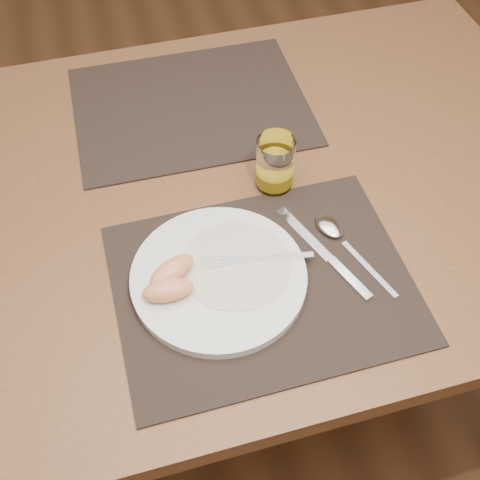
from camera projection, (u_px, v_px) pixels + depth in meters
name	position (u px, v px, depth m)	size (l,w,h in m)	color
ground	(222.00, 375.00, 1.64)	(5.00, 5.00, 0.00)	#57351D
table	(214.00, 217.00, 1.12)	(1.40, 0.90, 0.75)	brown
placemat_near	(263.00, 283.00, 0.92)	(0.45, 0.35, 0.00)	black
placemat_far	(191.00, 106.00, 1.18)	(0.45, 0.35, 0.00)	black
plate	(219.00, 277.00, 0.92)	(0.27, 0.27, 0.02)	white
plate_dressing	(236.00, 264.00, 0.92)	(0.17, 0.17, 0.00)	white
fork	(247.00, 260.00, 0.93)	(0.17, 0.05, 0.00)	silver
knife	(330.00, 259.00, 0.95)	(0.09, 0.21, 0.01)	silver
spoon	(335.00, 232.00, 0.98)	(0.08, 0.19, 0.01)	silver
juice_glass	(275.00, 165.00, 1.02)	(0.06, 0.06, 0.10)	white
grapefruit_wedges	(170.00, 280.00, 0.89)	(0.09, 0.09, 0.03)	#EA975F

